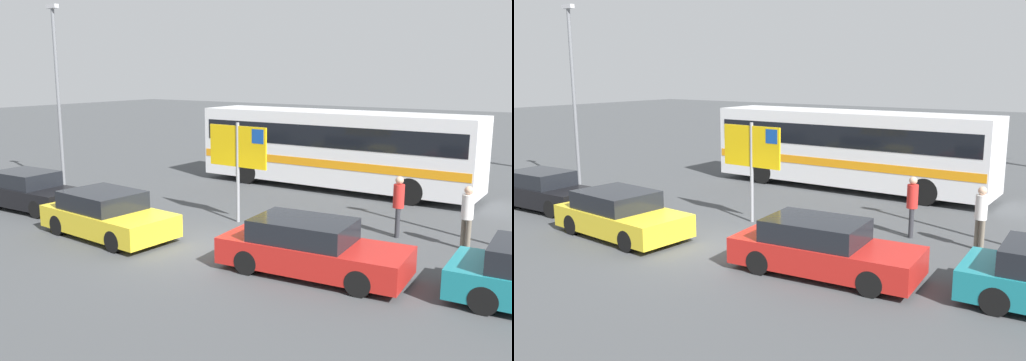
% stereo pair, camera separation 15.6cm
% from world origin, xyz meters
% --- Properties ---
extents(ground, '(120.00, 120.00, 0.00)m').
position_xyz_m(ground, '(0.00, 0.00, 0.00)').
color(ground, '#424447').
extents(bus_front_coach, '(11.56, 2.52, 3.17)m').
position_xyz_m(bus_front_coach, '(-0.21, 9.12, 1.78)').
color(bus_front_coach, white).
rests_on(bus_front_coach, ground).
extents(ferry_sign, '(2.20, 0.15, 3.20)m').
position_xyz_m(ferry_sign, '(-0.40, 2.64, 2.33)').
color(ferry_sign, gray).
rests_on(ferry_sign, ground).
extents(car_red, '(4.61, 2.10, 1.32)m').
position_xyz_m(car_red, '(3.72, -0.21, 0.64)').
color(car_red, red).
rests_on(car_red, ground).
extents(car_black, '(4.08, 1.79, 1.32)m').
position_xyz_m(car_black, '(-7.57, -0.00, 0.63)').
color(car_black, black).
rests_on(car_black, ground).
extents(car_yellow, '(4.35, 2.20, 1.32)m').
position_xyz_m(car_yellow, '(-2.73, -0.76, 0.64)').
color(car_yellow, yellow).
rests_on(car_yellow, ground).
extents(pedestrian_by_bus, '(0.32, 0.32, 1.80)m').
position_xyz_m(pedestrian_by_bus, '(4.38, 3.90, 1.07)').
color(pedestrian_by_bus, '#2D2D33').
rests_on(pedestrian_by_bus, ground).
extents(pedestrian_near_sign, '(0.32, 0.32, 1.76)m').
position_xyz_m(pedestrian_near_sign, '(6.34, 3.79, 1.04)').
color(pedestrian_near_sign, '#706656').
rests_on(pedestrian_near_sign, ground).
extents(lamp_post_right_side, '(0.56, 0.20, 7.36)m').
position_xyz_m(lamp_post_right_side, '(-9.67, 3.02, 4.01)').
color(lamp_post_right_side, slate).
rests_on(lamp_post_right_side, ground).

